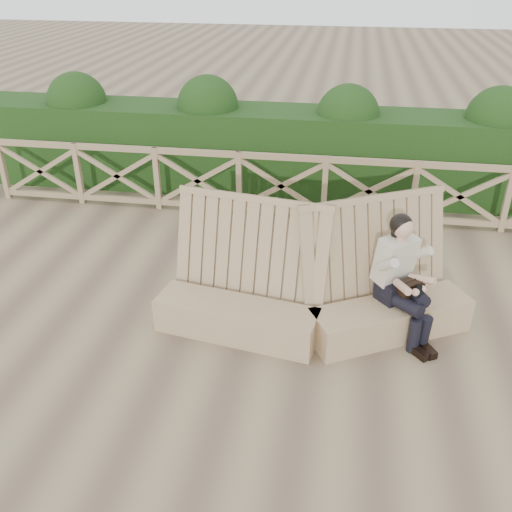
# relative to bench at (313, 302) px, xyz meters

# --- Properties ---
(ground) EXTENTS (60.00, 60.00, 0.00)m
(ground) POSITION_rel_bench_xyz_m (-0.78, -0.32, -0.39)
(ground) COLOR brown
(ground) RESTS_ON ground
(bench) EXTENTS (3.71, 1.59, 1.55)m
(bench) POSITION_rel_bench_xyz_m (0.00, 0.00, 0.00)
(bench) COLOR #8A754F
(bench) RESTS_ON ground
(woman) EXTENTS (0.82, 0.95, 1.48)m
(woman) POSITION_rel_bench_xyz_m (0.98, 0.14, 0.38)
(woman) COLOR black
(woman) RESTS_ON ground
(guardrail) EXTENTS (10.10, 0.09, 1.10)m
(guardrail) POSITION_rel_bench_xyz_m (-0.78, 3.18, 0.17)
(guardrail) COLOR #89724F
(guardrail) RESTS_ON ground
(hedge) EXTENTS (12.00, 1.20, 1.50)m
(hedge) POSITION_rel_bench_xyz_m (-0.78, 4.38, 0.36)
(hedge) COLOR black
(hedge) RESTS_ON ground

